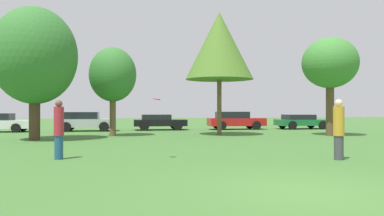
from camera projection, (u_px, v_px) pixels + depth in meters
ground_plane at (305, 192)px, 6.93m from camera, size 120.00×120.00×0.00m
person_thrower at (59, 129)px, 11.39m from camera, size 0.30×0.30×1.83m
person_catcher at (339, 129)px, 11.30m from camera, size 0.33×0.33×1.85m
frisbee at (157, 99)px, 11.33m from camera, size 0.23×0.23×0.08m
tree_0 at (35, 56)px, 18.52m from camera, size 4.17×4.17×6.67m
tree_1 at (113, 75)px, 21.39m from camera, size 2.70×2.70×5.13m
tree_2 at (219, 46)px, 22.33m from camera, size 4.08×4.08×7.43m
tree_3 at (330, 64)px, 21.65m from camera, size 3.21×3.21×5.75m
parked_car_silver at (85, 121)px, 26.32m from camera, size 4.13×2.05×1.35m
parked_car_black at (159, 121)px, 27.79m from camera, size 3.96×2.19×1.16m
parked_car_red at (235, 120)px, 28.60m from camera, size 4.40×1.92×1.37m
parked_car_green at (301, 121)px, 29.25m from camera, size 4.06×2.18×1.13m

